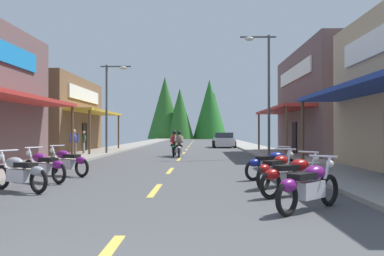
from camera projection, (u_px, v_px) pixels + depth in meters
ground at (187, 149)px, 35.54m from camera, size 9.11×95.72×0.10m
sidewalk_left at (120, 148)px, 35.67m from camera, size 2.70×95.72×0.12m
sidewalk_right at (255, 148)px, 35.42m from camera, size 2.70×95.72×0.12m
centerline_dashes at (188, 147)px, 39.19m from camera, size 0.16×71.01×0.01m
storefront_left_far at (31, 116)px, 29.59m from camera, size 9.70×10.34×5.31m
storefront_right_far at (344, 103)px, 26.24m from camera, size 8.16×11.71×6.70m
streetlamp_left at (111, 96)px, 26.54m from camera, size 1.99×0.30×5.84m
streetlamp_right at (264, 80)px, 22.61m from camera, size 1.99×0.30×6.86m
motorcycle_parked_right_0 at (309, 185)px, 7.75m from camera, size 1.60×1.56×1.04m
motorcycle_parked_right_1 at (293, 175)px, 9.50m from camera, size 1.81×1.30×1.04m
motorcycle_parked_right_2 at (277, 169)px, 11.01m from camera, size 1.41×1.74×1.04m
motorcycle_parked_right_3 at (271, 164)px, 12.85m from camera, size 1.87×1.22×1.04m
motorcycle_parked_left_1 at (20, 172)px, 10.27m from camera, size 1.88×1.20×1.04m
motorcycle_parked_left_2 at (44, 166)px, 12.15m from camera, size 1.81×1.31×1.04m
motorcycle_parked_left_3 at (67, 161)px, 13.89m from camera, size 1.86×1.23×1.04m
rider_cruising_lead at (179, 146)px, 23.91m from camera, size 0.60×2.14×1.57m
rider_cruising_trailing at (174, 145)px, 24.85m from camera, size 0.60×2.14×1.57m
pedestrian_browsing at (74, 141)px, 23.81m from camera, size 0.44×0.44×1.63m
pedestrian_waiting at (84, 141)px, 26.21m from camera, size 0.37×0.54×1.56m
parked_car_curbside at (224, 140)px, 38.40m from camera, size 2.08×4.31×1.40m
treeline_backdrop at (193, 111)px, 82.65m from camera, size 16.26×9.71×12.59m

